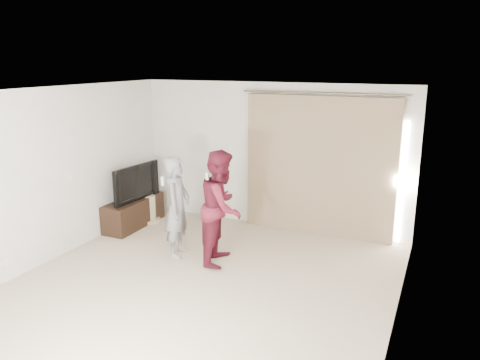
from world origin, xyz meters
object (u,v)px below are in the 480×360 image
object	(u,v)px
tv	(132,182)
person_woman	(222,207)
person_man	(177,207)
tv_console	(134,212)

from	to	relation	value
tv	person_woman	bearing A→B (deg)	-103.03
tv	person_man	distance (m)	1.66
person_woman	person_man	bearing A→B (deg)	-173.41
person_man	person_woman	xyz separation A→B (m)	(0.72, 0.08, 0.07)
tv	person_man	bearing A→B (deg)	-113.66
tv	person_man	world-z (taller)	person_man
tv	person_woman	size ratio (longest dim) A/B	0.66
person_man	person_woman	bearing A→B (deg)	6.59
tv_console	person_woman	distance (m)	2.37
tv_console	person_man	size ratio (longest dim) A/B	0.84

